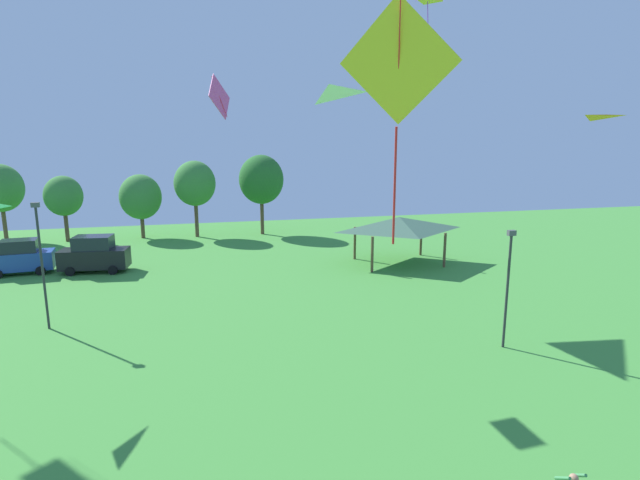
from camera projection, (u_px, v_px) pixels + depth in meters
name	position (u px, v px, depth m)	size (l,w,h in m)	color
kite_flying_0	(589.00, 133.00, 25.49)	(1.73, 1.26, 0.30)	orange
kite_flying_3	(219.00, 97.00, 21.54)	(1.00, 1.75, 1.94)	#E54C93
kite_flying_4	(398.00, 70.00, 9.93)	(2.01, 1.48, 4.94)	yellow
kite_flying_6	(315.00, 126.00, 29.04)	(4.04, 4.08, 0.86)	white
parked_car_leftmost	(21.00, 257.00, 35.32)	(4.41, 2.33, 2.47)	#234299
parked_car_second_from_left	(94.00, 255.00, 35.79)	(4.81, 2.45, 2.65)	black
park_pavilion	(399.00, 224.00, 38.04)	(7.39, 5.27, 3.60)	brown
light_post_0	(41.00, 259.00, 24.55)	(0.36, 0.20, 6.43)	#2D2D33
light_post_1	(508.00, 282.00, 22.40)	(0.36, 0.20, 5.48)	#2D2D33
treeline_tree_0	(0.00, 188.00, 45.79)	(4.01, 4.01, 7.22)	brown
treeline_tree_1	(63.00, 196.00, 45.93)	(3.37, 3.37, 6.14)	brown
treeline_tree_2	(141.00, 197.00, 47.62)	(3.90, 3.90, 6.15)	brown
treeline_tree_3	(195.00, 184.00, 48.00)	(3.95, 3.95, 7.41)	brown
treeline_tree_4	(261.00, 180.00, 49.33)	(4.40, 4.40, 7.92)	brown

